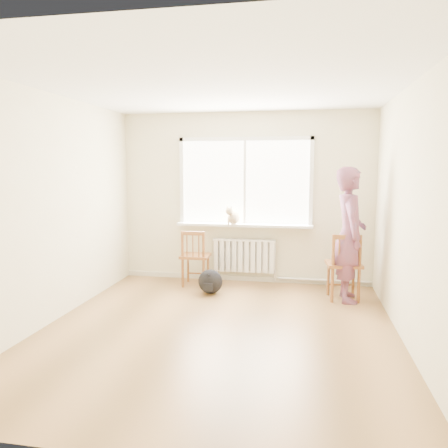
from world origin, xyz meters
The scene contains 13 objects.
floor centered at (0.00, 0.00, 0.00)m, with size 4.50×4.50×0.00m, color #9B6E3F.
ceiling centered at (0.00, 0.00, 2.70)m, with size 4.50×4.50×0.00m, color white.
back_wall centered at (0.00, 2.25, 1.35)m, with size 4.00×0.01×2.70m, color beige.
window centered at (0.00, 2.22, 1.66)m, with size 2.12×0.05×1.42m.
windowsill centered at (0.00, 2.14, 0.93)m, with size 2.15×0.22×0.04m, color white.
radiator centered at (0.00, 2.16, 0.44)m, with size 1.00×0.12×0.55m.
heating_pipe centered at (1.25, 2.19, 0.08)m, with size 0.04×0.04×1.40m, color silver.
baseboard centered at (0.00, 2.23, 0.04)m, with size 4.00×0.03×0.08m, color beige.
chair_left centered at (-0.72, 1.79, 0.44)m, with size 0.44×0.42×0.88m.
chair_right centered at (1.50, 1.46, 0.47)m, with size 0.51×0.49×0.94m.
person centered at (1.55, 1.47, 0.92)m, with size 0.67×0.44×1.85m, color #BF3F68.
cat centered at (-0.16, 2.05, 1.07)m, with size 0.28×0.43×0.30m.
backpack centered at (-0.39, 1.42, 0.18)m, with size 0.36×0.27×0.36m, color black.
Camera 1 is at (0.94, -4.65, 1.84)m, focal length 35.00 mm.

